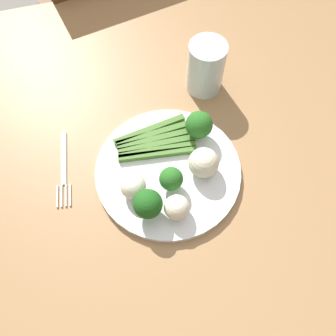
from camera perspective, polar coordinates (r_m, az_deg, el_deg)
name	(u,v)px	position (r m, az deg, el deg)	size (l,w,h in m)	color
ground_plane	(179,245)	(1.41, 1.78, -12.30)	(6.00, 6.00, 0.02)	gray
dining_table	(187,173)	(0.80, 3.06, -0.75)	(1.21, 1.04, 0.73)	#9E754C
chair	(116,25)	(1.30, -8.35, 21.87)	(0.47, 0.47, 0.87)	brown
plate	(168,171)	(0.68, 0.00, -0.47)	(0.28, 0.28, 0.01)	white
asparagus_bundle	(155,143)	(0.70, -2.15, 4.12)	(0.16, 0.10, 0.01)	#47752D
broccoli_right	(171,179)	(0.63, 0.51, -1.79)	(0.04, 0.04, 0.05)	#568E33
broccoli_left	(148,204)	(0.61, -3.27, -5.84)	(0.05, 0.05, 0.06)	#4C7F2B
broccoli_back	(199,125)	(0.69, 5.03, 6.92)	(0.05, 0.05, 0.07)	#568E33
cauliflower_near_center	(133,187)	(0.64, -5.63, -3.00)	(0.05, 0.05, 0.05)	white
cauliflower_back_right	(204,163)	(0.65, 5.76, 0.84)	(0.06, 0.06, 0.06)	silver
cauliflower_edge	(177,208)	(0.62, 1.44, -6.40)	(0.05, 0.05, 0.05)	white
fork	(64,169)	(0.72, -16.46, -0.16)	(0.04, 0.17, 0.00)	silver
water_glass	(206,67)	(0.77, 6.10, 15.85)	(0.08, 0.08, 0.12)	silver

